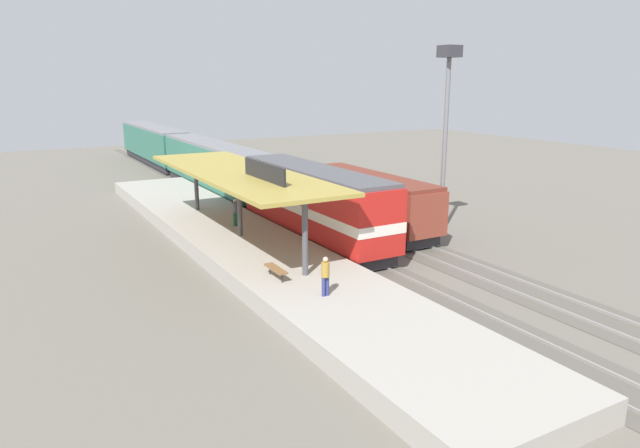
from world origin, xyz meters
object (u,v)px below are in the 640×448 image
(locomotive, at_px, (314,204))
(freight_car, at_px, (370,201))
(light_mast, at_px, (447,102))
(person_walking, at_px, (235,211))
(person_waiting, at_px, (325,274))
(passenger_carriage_front, at_px, (214,167))
(platform_bench, at_px, (276,269))
(passenger_carriage_rear, at_px, (154,144))

(locomotive, distance_m, freight_car, 4.67)
(locomotive, relative_size, light_mast, 1.23)
(locomotive, height_order, person_walking, locomotive)
(person_waiting, relative_size, person_walking, 1.00)
(freight_car, xyz_separation_m, light_mast, (3.20, -3.37, 6.43))
(passenger_carriage_front, height_order, light_mast, light_mast)
(person_waiting, bearing_deg, platform_bench, 106.26)
(passenger_carriage_rear, bearing_deg, light_mast, -79.35)
(light_mast, xyz_separation_m, person_waiting, (-12.92, -7.59, -6.54))
(locomotive, bearing_deg, platform_bench, -129.59)
(person_waiting, distance_m, person_walking, 13.09)
(locomotive, relative_size, freight_car, 1.20)
(freight_car, relative_size, person_waiting, 7.02)
(passenger_carriage_rear, bearing_deg, platform_bench, -97.42)
(passenger_carriage_front, bearing_deg, light_mast, -69.32)
(platform_bench, height_order, locomotive, locomotive)
(freight_car, relative_size, light_mast, 1.03)
(passenger_carriage_rear, relative_size, light_mast, 1.71)
(platform_bench, distance_m, person_waiting, 3.17)
(passenger_carriage_front, bearing_deg, platform_bench, -103.36)
(locomotive, height_order, freight_car, locomotive)
(platform_bench, height_order, light_mast, light_mast)
(locomotive, relative_size, person_waiting, 8.44)
(person_walking, bearing_deg, freight_car, -13.57)
(passenger_carriage_front, height_order, person_waiting, passenger_carriage_front)
(freight_car, height_order, person_walking, freight_car)
(person_waiting, bearing_deg, person_walking, 85.10)
(locomotive, distance_m, person_waiting, 11.48)
(passenger_carriage_rear, height_order, light_mast, light_mast)
(freight_car, bearing_deg, person_waiting, -131.58)
(light_mast, xyz_separation_m, person_walking, (-11.81, 5.44, -6.54))
(locomotive, bearing_deg, person_walking, 145.26)
(platform_bench, xyz_separation_m, locomotive, (6.00, 7.26, 1.07))
(person_waiting, height_order, person_walking, same)
(passenger_carriage_front, bearing_deg, freight_car, -75.11)
(passenger_carriage_rear, height_order, person_waiting, passenger_carriage_rear)
(passenger_carriage_front, bearing_deg, person_walking, -104.74)
(passenger_carriage_front, height_order, person_walking, passenger_carriage_front)
(person_waiting, bearing_deg, passenger_carriage_front, 79.72)
(platform_bench, distance_m, passenger_carriage_rear, 46.45)
(platform_bench, relative_size, locomotive, 0.12)
(passenger_carriage_front, relative_size, passenger_carriage_rear, 1.00)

